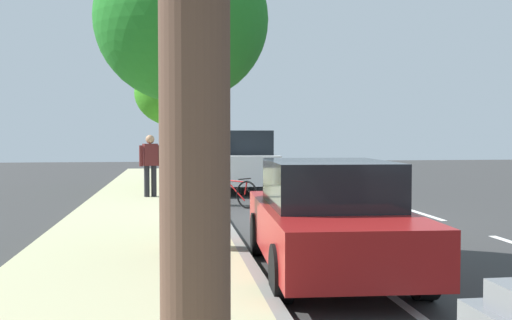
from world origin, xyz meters
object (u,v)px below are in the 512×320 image
Objects in this scene: bicycle_at_curb at (231,192)px; street_tree_near_cyclist at (177,94)px; cyclist_with_backpack at (221,167)px; parked_suv_white_second at (241,160)px; parked_sedan_green_nearest at (219,160)px; pedestrian_on_phone at (150,162)px; parked_sedan_red_mid at (328,218)px; street_tree_mid_block at (182,23)px.

street_tree_near_cyclist is at bearing -74.67° from bicycle_at_curb.
street_tree_near_cyclist reaches higher than cyclist_with_backpack.
bicycle_at_curb is at bearing 80.50° from parked_suv_white_second.
parked_sedan_green_nearest is at bearing -92.68° from bicycle_at_curb.
parked_suv_white_second is (-0.21, 6.98, 0.27)m from parked_sedan_green_nearest.
pedestrian_on_phone is (1.89, -1.04, 0.10)m from cyclist_with_backpack.
parked_suv_white_second is 4.12m from pedestrian_on_phone.
street_tree_near_cyclist is 4.09m from pedestrian_on_phone.
street_tree_mid_block is at bearing -37.02° from parked_sedan_red_mid.
cyclist_with_backpack is 5.10m from street_tree_near_cyclist.
parked_suv_white_second is at bearing -100.99° from street_tree_mid_block.
cyclist_with_backpack is at bearing -84.59° from parked_sedan_red_mid.
street_tree_mid_block is at bearing 90.00° from street_tree_near_cyclist.
pedestrian_on_phone is at bearing -35.46° from bicycle_at_curb.
parked_sedan_green_nearest is 2.62× the size of pedestrian_on_phone.
street_tree_near_cyclist reaches higher than parked_sedan_green_nearest.
street_tree_mid_block reaches higher than pedestrian_on_phone.
parked_suv_white_second is at bearing -133.94° from pedestrian_on_phone.
bicycle_at_curb is (0.56, -7.78, -0.38)m from parked_sedan_red_mid.
parked_sedan_green_nearest is 11.02m from cyclist_with_backpack.
bicycle_at_curb is at bearing -85.87° from parked_sedan_red_mid.
street_tree_mid_block is (1.89, 17.79, 2.79)m from parked_sedan_green_nearest.
street_tree_mid_block is 2.76× the size of pedestrian_on_phone.
street_tree_near_cyclist is at bearing -90.00° from street_tree_mid_block.
parked_sedan_green_nearest reaches higher than bicycle_at_curb.
bicycle_at_curb is (0.54, 11.45, -0.38)m from parked_sedan_green_nearest.
bicycle_at_curb is (0.75, 4.47, -0.65)m from parked_suv_white_second.
street_tree_mid_block reaches higher than cyclist_with_backpack.
street_tree_mid_block reaches higher than parked_suv_white_second.
street_tree_near_cyclist is at bearing -81.44° from parked_sedan_red_mid.
parked_sedan_green_nearest is at bearing -104.90° from pedestrian_on_phone.
parked_suv_white_second is 1.05× the size of parked_sedan_red_mid.
parked_sedan_green_nearest is at bearing -88.25° from parked_suv_white_second.
parked_sedan_red_mid is 3.42× the size of bicycle_at_curb.
pedestrian_on_phone is (0.76, -7.84, -2.43)m from street_tree_mid_block.
parked_suv_white_second reaches higher than parked_sedan_red_mid.
cyclist_with_backpack reaches higher than parked_sedan_green_nearest.
bicycle_at_curb is 0.77× the size of pedestrian_on_phone.
pedestrian_on_phone reaches higher than parked_sedan_green_nearest.
bicycle_at_curb is 0.28× the size of street_tree_mid_block.
street_tree_mid_block is (2.10, 10.81, 2.52)m from parked_suv_white_second.
street_tree_near_cyclist is at bearing -12.30° from parked_suv_white_second.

